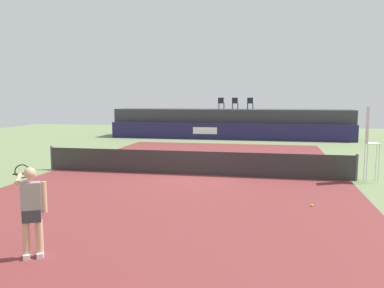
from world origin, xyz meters
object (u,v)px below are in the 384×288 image
Objects in this scene: spectator_chair_center at (250,103)px; tennis_ball at (312,205)px; umpire_chair at (370,139)px; spectator_chair_far_left at (221,103)px; tennis_player at (31,209)px; spectator_chair_left at (235,103)px; net_post_near at (52,158)px; net_post_far at (357,168)px.

tennis_ball is (2.76, -19.30, -2.66)m from spectator_chair_center.
spectator_chair_center reaches higher than umpire_chair.
spectator_chair_far_left reaches higher than tennis_player.
umpire_chair is 11.88m from tennis_player.
tennis_ball is (3.90, -19.13, -2.66)m from spectator_chair_left.
spectator_chair_far_left is 1.00× the size of spectator_chair_center.
spectator_chair_center is 17.30m from net_post_near.
spectator_chair_far_left is 1.07m from spectator_chair_left.
net_post_near is at bearing 180.00° from net_post_far.
net_post_far is (12.40, 0.00, 0.00)m from net_post_near.
tennis_player is at bearing -132.61° from umpire_chair.
umpire_chair is (7.32, -15.04, -1.11)m from spectator_chair_far_left.
spectator_chair_left is at bearing -171.66° from spectator_chair_center.
net_post_near is 0.56× the size of tennis_player.
net_post_far is 0.56× the size of tennis_player.
spectator_chair_far_left and spectator_chair_center have the same top height.
umpire_chair reaches higher than net_post_far.
spectator_chair_center is 0.89× the size of net_post_far.
tennis_ball is at bearing -116.43° from net_post_far.
tennis_player is (-8.03, -8.73, -0.63)m from umpire_chair.
spectator_chair_left is at bearing 66.70° from net_post_near.
spectator_chair_center reaches higher than net_post_far.
spectator_chair_far_left reaches higher than net_post_far.
spectator_chair_left and spectator_chair_center have the same top height.
tennis_ball is at bearing -20.75° from net_post_near.
spectator_chair_center is at bearing 108.46° from umpire_chair.
spectator_chair_center is 16.21m from umpire_chair.
spectator_chair_left is 0.50× the size of tennis_player.
net_post_near is at bearing 159.25° from tennis_ball.
tennis_player is (-0.71, -23.77, -1.73)m from spectator_chair_far_left.
net_post_near is (-5.48, -15.04, -2.19)m from spectator_chair_far_left.
spectator_chair_far_left is 1.00× the size of spectator_chair_left.
net_post_near and net_post_far have the same top height.
tennis_player is at bearing -96.89° from spectator_chair_center.
tennis_player is at bearing -61.37° from net_post_near.
net_post_far reaches higher than tennis_ball.
tennis_player is (-7.63, -8.73, 0.46)m from net_post_far.
spectator_chair_far_left and spectator_chair_left have the same top height.
spectator_chair_left reaches higher than tennis_player.
spectator_chair_center is (1.14, 0.17, 0.00)m from spectator_chair_left.
umpire_chair is (5.12, -15.34, -1.11)m from spectator_chair_center.
umpire_chair is 2.76× the size of net_post_near.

